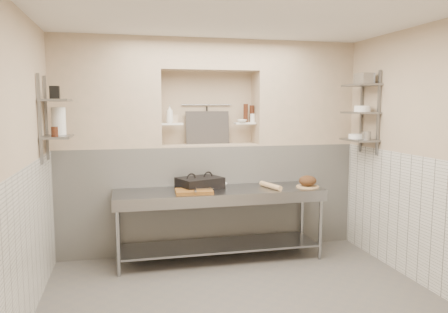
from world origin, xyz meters
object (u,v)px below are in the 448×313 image
object	(u,v)px
mixing_bowl	(219,184)
bottle_soap	(170,114)
bowl_alcove	(242,121)
rolling_pin	(271,186)
cutting_board	(194,191)
prep_table	(220,210)
bread_loaf	(308,181)
jug_left	(59,121)
panini_press	(200,183)

from	to	relation	value
mixing_bowl	bottle_soap	world-z (taller)	bottle_soap
mixing_bowl	bowl_alcove	size ratio (longest dim) A/B	1.52
rolling_pin	bowl_alcove	size ratio (longest dim) A/B	3.18
mixing_bowl	cutting_board	bearing A→B (deg)	-138.01
prep_table	bowl_alcove	world-z (taller)	bowl_alcove
prep_table	mixing_bowl	world-z (taller)	mixing_bowl
rolling_pin	bowl_alcove	bearing A→B (deg)	112.01
prep_table	bread_loaf	distance (m)	1.19
bread_loaf	mixing_bowl	bearing A→B (deg)	164.14
cutting_board	bread_loaf	distance (m)	1.48
rolling_pin	mixing_bowl	bearing A→B (deg)	155.57
rolling_pin	jug_left	size ratio (longest dim) A/B	1.36
prep_table	bowl_alcove	distance (m)	1.28
bottle_soap	panini_press	bearing A→B (deg)	-52.28
bowl_alcove	prep_table	bearing A→B (deg)	-129.71
cutting_board	bowl_alcove	world-z (taller)	bowl_alcove
prep_table	bread_loaf	xyz separation A→B (m)	(1.14, -0.09, 0.34)
panini_press	bread_loaf	distance (m)	1.38
rolling_pin	jug_left	bearing A→B (deg)	177.90
prep_table	panini_press	distance (m)	0.42
prep_table	rolling_pin	size ratio (longest dim) A/B	6.17
panini_press	jug_left	xyz separation A→B (m)	(-1.63, -0.09, 0.80)
bread_loaf	bottle_soap	bearing A→B (deg)	159.47
cutting_board	rolling_pin	world-z (taller)	rolling_pin
cutting_board	bread_loaf	size ratio (longest dim) A/B	1.97
cutting_board	mixing_bowl	bearing A→B (deg)	41.99
cutting_board	jug_left	world-z (taller)	jug_left
bread_loaf	bottle_soap	distance (m)	1.99
mixing_bowl	bread_loaf	bearing A→B (deg)	-15.86
jug_left	bowl_alcove	bearing A→B (deg)	11.59
prep_table	bottle_soap	bearing A→B (deg)	135.30
prep_table	cutting_board	bearing A→B (deg)	-160.14
bread_loaf	cutting_board	bearing A→B (deg)	-178.57
mixing_bowl	rolling_pin	xyz separation A→B (m)	(0.61, -0.28, 0.01)
rolling_pin	jug_left	world-z (taller)	jug_left
bottle_soap	cutting_board	bearing A→B (deg)	-72.73
prep_table	jug_left	size ratio (longest dim) A/B	8.38
cutting_board	mixing_bowl	size ratio (longest dim) A/B	2.19
rolling_pin	jug_left	xyz separation A→B (m)	(-2.51, 0.09, 0.84)
bowl_alcove	jug_left	distance (m)	2.33
cutting_board	mixing_bowl	xyz separation A→B (m)	(0.39, 0.35, 0.00)
rolling_pin	bowl_alcove	xyz separation A→B (m)	(-0.23, 0.56, 0.80)
prep_table	bowl_alcove	xyz separation A→B (m)	(0.42, 0.51, 1.09)
panini_press	rolling_pin	bearing A→B (deg)	-32.57
bread_loaf	rolling_pin	bearing A→B (deg)	175.86
prep_table	cutting_board	size ratio (longest dim) A/B	5.89
prep_table	bread_loaf	bearing A→B (deg)	-4.37
prep_table	jug_left	bearing A→B (deg)	178.75
mixing_bowl	rolling_pin	bearing A→B (deg)	-24.43
panini_press	cutting_board	world-z (taller)	panini_press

